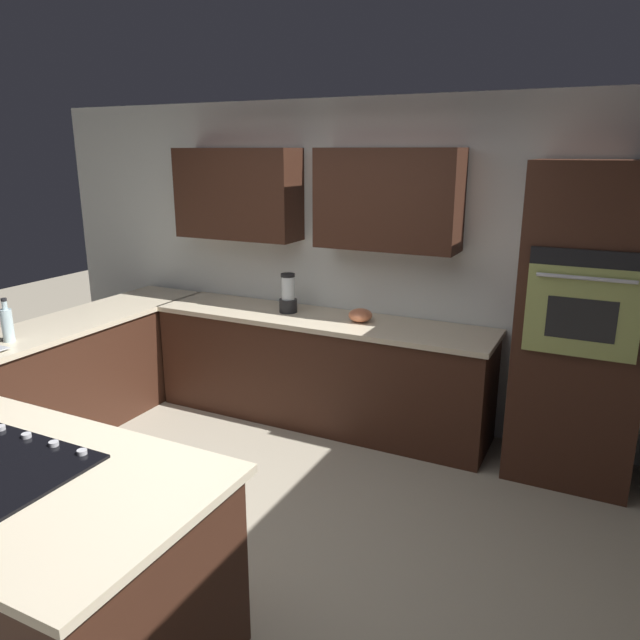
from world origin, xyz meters
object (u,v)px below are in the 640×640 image
object	(u,v)px
wall_oven	(582,327)
mixing_bowl	(360,315)
blender	(288,296)
dish_soap_bottle	(7,324)

from	to	relation	value
wall_oven	mixing_bowl	size ratio (longest dim) A/B	11.40
wall_oven	mixing_bowl	world-z (taller)	wall_oven
blender	wall_oven	bearing A→B (deg)	179.14
blender	mixing_bowl	world-z (taller)	blender
wall_oven	blender	distance (m)	2.25
wall_oven	dish_soap_bottle	distance (m)	3.93
blender	dish_soap_bottle	world-z (taller)	blender
blender	dish_soap_bottle	size ratio (longest dim) A/B	1.04
mixing_bowl	dish_soap_bottle	distance (m)	2.56
blender	dish_soap_bottle	xyz separation A→B (m)	(1.37, 1.58, -0.01)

